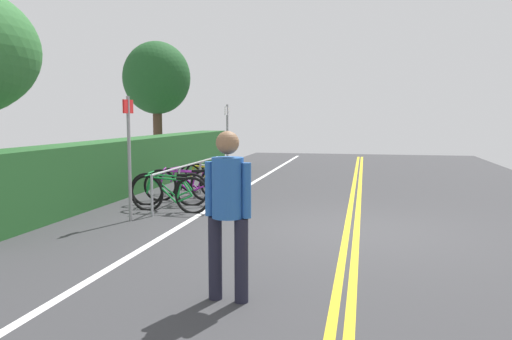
{
  "coord_description": "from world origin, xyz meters",
  "views": [
    {
      "loc": [
        -8.42,
        -0.17,
        1.88
      ],
      "look_at": [
        2.39,
        2.1,
        0.71
      ],
      "focal_mm": 36.17,
      "sensor_mm": 36.0,
      "label": 1
    }
  ],
  "objects_px": {
    "bicycle_1": "(169,189)",
    "pedestrian": "(228,204)",
    "bicycle_5": "(212,176)",
    "sign_post_near": "(129,146)",
    "tree_mid": "(157,79)",
    "bicycle_3": "(192,182)",
    "sign_post_far": "(227,135)",
    "bicycle_2": "(184,185)",
    "bike_rack": "(190,173)",
    "bicycle_0": "(169,194)",
    "bicycle_4": "(208,178)"
  },
  "relations": [
    {
      "from": "bike_rack",
      "to": "bicycle_4",
      "type": "xyz_separation_m",
      "value": [
        0.95,
        -0.13,
        -0.25
      ]
    },
    {
      "from": "bicycle_5",
      "to": "sign_post_near",
      "type": "bearing_deg",
      "value": 176.77
    },
    {
      "from": "bicycle_2",
      "to": "sign_post_far",
      "type": "distance_m",
      "value": 3.49
    },
    {
      "from": "bike_rack",
      "to": "bicycle_1",
      "type": "xyz_separation_m",
      "value": [
        -0.99,
        0.12,
        -0.25
      ]
    },
    {
      "from": "bicycle_3",
      "to": "bike_rack",
      "type": "bearing_deg",
      "value": -164.68
    },
    {
      "from": "bicycle_0",
      "to": "bicycle_4",
      "type": "relative_size",
      "value": 1.02
    },
    {
      "from": "bicycle_0",
      "to": "bicycle_4",
      "type": "bearing_deg",
      "value": 0.39
    },
    {
      "from": "pedestrian",
      "to": "tree_mid",
      "type": "relative_size",
      "value": 0.39
    },
    {
      "from": "bicycle_2",
      "to": "bicycle_1",
      "type": "bearing_deg",
      "value": 173.69
    },
    {
      "from": "bicycle_3",
      "to": "sign_post_far",
      "type": "xyz_separation_m",
      "value": [
        2.66,
        -0.16,
        1.0
      ]
    },
    {
      "from": "bicycle_2",
      "to": "sign_post_near",
      "type": "xyz_separation_m",
      "value": [
        -2.32,
        0.17,
        0.99
      ]
    },
    {
      "from": "bicycle_5",
      "to": "sign_post_near",
      "type": "height_order",
      "value": "sign_post_near"
    },
    {
      "from": "bicycle_4",
      "to": "bicycle_1",
      "type": "bearing_deg",
      "value": 172.66
    },
    {
      "from": "sign_post_near",
      "to": "sign_post_far",
      "type": "distance_m",
      "value": 5.68
    },
    {
      "from": "pedestrian",
      "to": "bicycle_0",
      "type": "bearing_deg",
      "value": 28.05
    },
    {
      "from": "bicycle_3",
      "to": "sign_post_far",
      "type": "relative_size",
      "value": 0.8
    },
    {
      "from": "sign_post_far",
      "to": "bicycle_3",
      "type": "bearing_deg",
      "value": 176.51
    },
    {
      "from": "bicycle_1",
      "to": "sign_post_near",
      "type": "relative_size",
      "value": 0.75
    },
    {
      "from": "bicycle_5",
      "to": "bicycle_3",
      "type": "bearing_deg",
      "value": 174.3
    },
    {
      "from": "bicycle_3",
      "to": "bicycle_4",
      "type": "xyz_separation_m",
      "value": [
        0.58,
        -0.23,
        0.02
      ]
    },
    {
      "from": "bike_rack",
      "to": "sign_post_far",
      "type": "relative_size",
      "value": 2.02
    },
    {
      "from": "bike_rack",
      "to": "bicycle_5",
      "type": "xyz_separation_m",
      "value": [
        1.61,
        -0.02,
        -0.26
      ]
    },
    {
      "from": "bicycle_0",
      "to": "bicycle_3",
      "type": "height_order",
      "value": "bicycle_0"
    },
    {
      "from": "sign_post_near",
      "to": "tree_mid",
      "type": "xyz_separation_m",
      "value": [
        8.71,
        3.09,
        1.83
      ]
    },
    {
      "from": "bicycle_5",
      "to": "sign_post_near",
      "type": "xyz_separation_m",
      "value": [
        -4.26,
        0.24,
        1.01
      ]
    },
    {
      "from": "bicycle_0",
      "to": "bicycle_5",
      "type": "distance_m",
      "value": 3.3
    },
    {
      "from": "bicycle_1",
      "to": "sign_post_near",
      "type": "distance_m",
      "value": 1.93
    },
    {
      "from": "sign_post_near",
      "to": "tree_mid",
      "type": "distance_m",
      "value": 9.43
    },
    {
      "from": "tree_mid",
      "to": "bicycle_3",
      "type": "bearing_deg",
      "value": -150.62
    },
    {
      "from": "bicycle_1",
      "to": "pedestrian",
      "type": "bearing_deg",
      "value": -152.8
    },
    {
      "from": "pedestrian",
      "to": "bicycle_2",
      "type": "bearing_deg",
      "value": 23.88
    },
    {
      "from": "bicycle_3",
      "to": "sign_post_far",
      "type": "height_order",
      "value": "sign_post_far"
    },
    {
      "from": "bicycle_1",
      "to": "bicycle_5",
      "type": "relative_size",
      "value": 1.01
    },
    {
      "from": "bike_rack",
      "to": "sign_post_near",
      "type": "xyz_separation_m",
      "value": [
        -2.64,
        0.22,
        0.75
      ]
    },
    {
      "from": "bicycle_0",
      "to": "pedestrian",
      "type": "xyz_separation_m",
      "value": [
        -4.5,
        -2.4,
        0.64
      ]
    },
    {
      "from": "bicycle_5",
      "to": "bicycle_1",
      "type": "bearing_deg",
      "value": 176.8
    },
    {
      "from": "bicycle_4",
      "to": "bicycle_2",
      "type": "bearing_deg",
      "value": 172.12
    },
    {
      "from": "bicycle_0",
      "to": "sign_post_far",
      "type": "distance_m",
      "value": 4.81
    },
    {
      "from": "bike_rack",
      "to": "sign_post_far",
      "type": "distance_m",
      "value": 3.11
    },
    {
      "from": "bicycle_0",
      "to": "bicycle_3",
      "type": "xyz_separation_m",
      "value": [
        2.05,
        0.25,
        -0.04
      ]
    },
    {
      "from": "pedestrian",
      "to": "sign_post_far",
      "type": "distance_m",
      "value": 9.54
    },
    {
      "from": "bicycle_2",
      "to": "sign_post_near",
      "type": "distance_m",
      "value": 2.52
    },
    {
      "from": "pedestrian",
      "to": "bicycle_4",
      "type": "bearing_deg",
      "value": 18.72
    },
    {
      "from": "bicycle_5",
      "to": "tree_mid",
      "type": "relative_size",
      "value": 0.37
    },
    {
      "from": "tree_mid",
      "to": "bicycle_0",
      "type": "bearing_deg",
      "value": -155.96
    },
    {
      "from": "bicycle_5",
      "to": "pedestrian",
      "type": "relative_size",
      "value": 0.95
    },
    {
      "from": "bicycle_2",
      "to": "sign_post_near",
      "type": "relative_size",
      "value": 0.77
    },
    {
      "from": "sign_post_near",
      "to": "sign_post_far",
      "type": "bearing_deg",
      "value": -2.81
    },
    {
      "from": "bicycle_1",
      "to": "bicycle_2",
      "type": "height_order",
      "value": "bicycle_2"
    },
    {
      "from": "bicycle_3",
      "to": "bicycle_4",
      "type": "relative_size",
      "value": 1.03
    }
  ]
}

